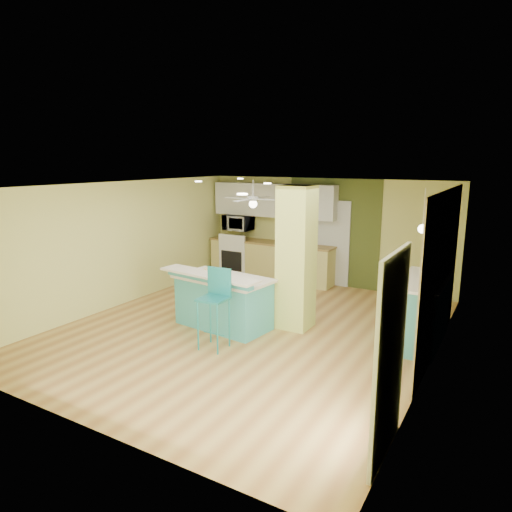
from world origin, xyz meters
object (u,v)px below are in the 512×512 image
(peninsula, at_px, (223,300))
(side_counter, at_px, (421,311))
(canister, at_px, (208,272))
(fruit_bowl, at_px, (285,242))
(bar_stool, at_px, (216,295))

(peninsula, bearing_deg, side_counter, 24.69)
(side_counter, xyz_separation_m, canister, (-3.40, -1.12, 0.45))
(side_counter, height_order, fruit_bowl, side_counter)
(peninsula, height_order, canister, canister)
(peninsula, relative_size, bar_stool, 1.57)
(peninsula, xyz_separation_m, canister, (-0.24, -0.09, 0.50))
(peninsula, distance_m, canister, 0.56)
(fruit_bowl, distance_m, canister, 3.39)
(side_counter, height_order, canister, side_counter)
(peninsula, xyz_separation_m, bar_stool, (0.41, -0.79, 0.37))
(bar_stool, xyz_separation_m, fruit_bowl, (-0.82, 4.07, 0.12))
(bar_stool, xyz_separation_m, canister, (-0.65, 0.69, 0.13))
(canister, bearing_deg, bar_stool, -46.79)
(canister, bearing_deg, peninsula, 21.50)
(bar_stool, relative_size, side_counter, 0.77)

